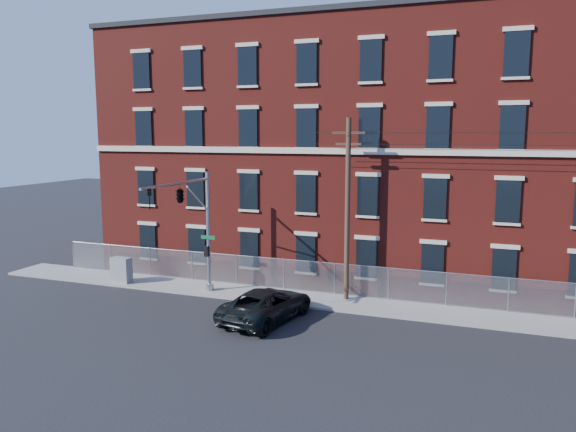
% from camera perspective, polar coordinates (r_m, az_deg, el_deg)
% --- Properties ---
extents(ground, '(140.00, 140.00, 0.00)m').
position_cam_1_polar(ground, '(27.09, -1.19, -11.57)').
color(ground, black).
rests_on(ground, ground).
extents(sidewalk, '(65.00, 3.00, 0.12)m').
position_cam_1_polar(sidewalk, '(30.27, 24.66, -10.07)').
color(sidewalk, gray).
rests_on(sidewalk, ground).
extents(mill_building, '(55.30, 14.32, 16.30)m').
position_cam_1_polar(mill_building, '(37.74, 24.41, 6.01)').
color(mill_building, maroon).
rests_on(mill_building, ground).
extents(chain_link_fence, '(59.06, 0.06, 1.85)m').
position_cam_1_polar(chain_link_fence, '(31.23, 24.60, -7.59)').
color(chain_link_fence, '#A5A8AD').
rests_on(chain_link_fence, ground).
extents(traffic_signal_mast, '(0.90, 6.75, 7.00)m').
position_cam_1_polar(traffic_signal_mast, '(30.30, -10.33, 0.96)').
color(traffic_signal_mast, '#9EA0A5').
rests_on(traffic_signal_mast, ground).
extents(utility_pole_near, '(1.80, 0.28, 10.00)m').
position_cam_1_polar(utility_pole_near, '(30.44, 6.14, 0.98)').
color(utility_pole_near, '#412C20').
rests_on(utility_pole_near, ground).
extents(pickup_truck, '(3.72, 6.19, 1.61)m').
position_cam_1_polar(pickup_truck, '(28.14, -2.22, -9.07)').
color(pickup_truck, black).
rests_on(pickup_truck, ground).
extents(utility_cabinet, '(1.28, 0.68, 1.56)m').
position_cam_1_polar(utility_cabinet, '(36.06, -16.75, -5.32)').
color(utility_cabinet, slate).
rests_on(utility_cabinet, sidewalk).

